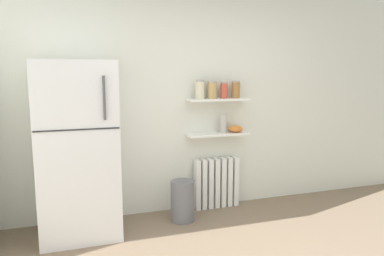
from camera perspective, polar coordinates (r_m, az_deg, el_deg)
The scene contains 12 objects.
back_wall at distance 4.34m, azimuth 0.29°, elevation 4.24°, with size 7.04×0.10×2.60m, color silver.
refrigerator at distance 3.79m, azimuth -17.48°, elevation -3.30°, with size 0.76×0.71×1.75m.
radiator at distance 4.49m, azimuth 3.82°, elevation -8.58°, with size 0.56×0.12×0.61m.
wall_shelf_lower at distance 4.32m, azimuth 4.05°, elevation -0.96°, with size 0.74×0.22×0.03m, color white.
wall_shelf_upper at distance 4.27m, azimuth 4.11°, elevation 4.48°, with size 0.74×0.22×0.03m, color white.
storage_jar_0 at distance 4.18m, azimuth 1.26°, elevation 6.06°, with size 0.11×0.11×0.22m.
storage_jar_1 at distance 4.24m, azimuth 3.18°, elevation 5.99°, with size 0.11×0.11×0.20m.
storage_jar_2 at distance 4.29m, azimuth 5.06°, elevation 5.95°, with size 0.09×0.09×0.20m.
storage_jar_3 at distance 4.35m, azimuth 6.89°, elevation 6.03°, with size 0.10×0.10×0.21m.
vase at distance 4.33m, azimuth 4.94°, elevation 0.71°, with size 0.08×0.08×0.22m, color #B2ADA8.
shelf_bowl at distance 4.40m, azimuth 6.82°, elevation -0.12°, with size 0.18×0.18×0.08m, color orange.
trash_bin at distance 4.11m, azimuth -1.51°, elevation -11.38°, with size 0.26×0.26×0.46m, color slate.
Camera 1 is at (-1.37, -2.05, 1.64)m, focal length 33.92 mm.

